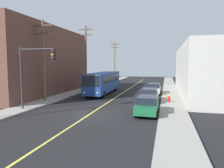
% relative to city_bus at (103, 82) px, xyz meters
% --- Properties ---
extents(ground_plane, '(120.00, 120.00, 0.00)m').
position_rel_city_bus_xyz_m(ground_plane, '(2.70, -13.04, -1.82)').
color(ground_plane, black).
extents(sidewalk_left, '(2.50, 90.00, 0.15)m').
position_rel_city_bus_xyz_m(sidewalk_left, '(-4.55, -3.04, -1.74)').
color(sidewalk_left, gray).
rests_on(sidewalk_left, ground).
extents(sidewalk_right, '(2.50, 90.00, 0.15)m').
position_rel_city_bus_xyz_m(sidewalk_right, '(9.95, -3.04, -1.74)').
color(sidewalk_right, gray).
rests_on(sidewalk_right, ground).
extents(lane_stripe_center, '(0.16, 60.00, 0.01)m').
position_rel_city_bus_xyz_m(lane_stripe_center, '(2.70, 1.96, -1.81)').
color(lane_stripe_center, '#D8CC4C').
rests_on(lane_stripe_center, ground).
extents(building_left_brick, '(10.00, 20.64, 9.81)m').
position_rel_city_bus_xyz_m(building_left_brick, '(-10.79, -2.81, 3.09)').
color(building_left_brick, brown).
rests_on(building_left_brick, ground).
extents(building_right_warehouse, '(12.00, 25.81, 7.03)m').
position_rel_city_bus_xyz_m(building_right_warehouse, '(17.19, 3.01, 1.70)').
color(building_right_warehouse, '#B2B2A8').
rests_on(building_right_warehouse, ground).
extents(city_bus, '(2.89, 12.21, 3.20)m').
position_rel_city_bus_xyz_m(city_bus, '(0.00, 0.00, 0.00)').
color(city_bus, navy).
rests_on(city_bus, ground).
extents(parked_car_green, '(1.85, 4.42, 1.62)m').
position_rel_city_bus_xyz_m(parked_car_green, '(7.65, -11.86, -0.98)').
color(parked_car_green, '#196038').
rests_on(parked_car_green, ground).
extents(parked_car_white, '(1.85, 4.42, 1.62)m').
position_rel_city_bus_xyz_m(parked_car_white, '(7.42, -5.75, -0.98)').
color(parked_car_white, silver).
rests_on(parked_car_white, ground).
extents(parked_car_silver, '(1.82, 4.40, 1.62)m').
position_rel_city_bus_xyz_m(parked_car_silver, '(7.51, 1.39, -0.98)').
color(parked_car_silver, '#B7B7BC').
rests_on(parked_car_silver, ground).
extents(utility_pole_near, '(2.40, 0.28, 9.39)m').
position_rel_city_bus_xyz_m(utility_pole_near, '(-4.76, -8.39, 3.51)').
color(utility_pole_near, brown).
rests_on(utility_pole_near, sidewalk_left).
extents(utility_pole_mid, '(2.40, 0.28, 10.85)m').
position_rel_city_bus_xyz_m(utility_pole_mid, '(-4.31, 3.87, 4.27)').
color(utility_pole_mid, brown).
rests_on(utility_pole_mid, sidewalk_left).
extents(utility_pole_far, '(2.40, 0.28, 10.52)m').
position_rel_city_bus_xyz_m(utility_pole_far, '(-4.91, 27.17, 4.10)').
color(utility_pole_far, brown).
rests_on(utility_pole_far, sidewalk_left).
extents(traffic_signal_left_corner, '(3.75, 0.48, 6.00)m').
position_rel_city_bus_xyz_m(traffic_signal_left_corner, '(-2.71, -13.14, 2.49)').
color(traffic_signal_left_corner, '#2D2D33').
rests_on(traffic_signal_left_corner, sidewalk_left).
extents(fire_hydrant, '(0.44, 0.26, 0.84)m').
position_rel_city_bus_xyz_m(fire_hydrant, '(9.55, -5.98, -1.23)').
color(fire_hydrant, red).
rests_on(fire_hydrant, sidewalk_right).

